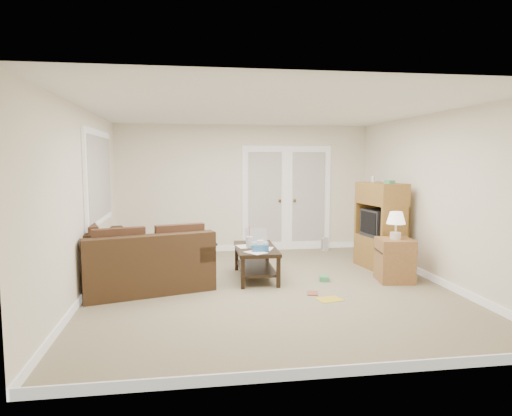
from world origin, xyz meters
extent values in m
plane|color=gray|center=(0.00, 0.00, 0.00)|extent=(5.50, 5.50, 0.00)
cube|color=white|center=(0.00, 0.00, 2.50)|extent=(5.00, 5.50, 0.02)
cube|color=white|center=(-2.50, 0.00, 1.25)|extent=(0.02, 5.50, 2.50)
cube|color=white|center=(2.50, 0.00, 1.25)|extent=(0.02, 5.50, 2.50)
cube|color=white|center=(0.00, 2.75, 1.25)|extent=(5.00, 0.02, 2.50)
cube|color=white|center=(0.00, -2.75, 1.25)|extent=(5.00, 0.02, 2.50)
cube|color=white|center=(0.40, 2.72, 1.02)|extent=(0.90, 0.04, 2.13)
cube|color=white|center=(1.30, 2.72, 1.02)|extent=(0.90, 0.04, 2.13)
cube|color=silver|center=(0.40, 2.69, 1.07)|extent=(0.68, 0.02, 1.80)
cube|color=silver|center=(1.30, 2.69, 1.07)|extent=(0.68, 0.02, 1.80)
cube|color=white|center=(-2.47, 1.00, 1.55)|extent=(0.04, 1.92, 1.42)
cube|color=silver|center=(-2.44, 1.00, 1.55)|extent=(0.02, 1.74, 1.24)
cube|color=#402B18|center=(-2.44, 1.10, 0.20)|extent=(1.46, 2.39, 0.41)
cube|color=#402B18|center=(-2.75, 1.01, 0.62)|extent=(0.85, 2.21, 0.42)
cube|color=#402B18|center=(-2.72, 2.06, 0.51)|extent=(0.90, 0.47, 0.21)
cube|color=#4F311F|center=(-2.37, 1.12, 0.47)|extent=(1.16, 2.21, 0.12)
cube|color=#402B18|center=(-1.71, 0.15, 0.20)|extent=(1.92, 1.33, 0.41)
cube|color=#402B18|center=(-1.62, -0.15, 0.62)|extent=(1.74, 0.71, 0.42)
cube|color=#402B18|center=(-0.98, 0.37, 0.51)|extent=(0.47, 0.90, 0.21)
cube|color=#4F311F|center=(-1.73, 0.23, 0.47)|extent=(1.75, 1.02, 0.12)
cube|color=black|center=(-0.98, 0.37, 0.64)|extent=(0.52, 0.83, 0.03)
cube|color=red|center=(-1.04, 0.57, 0.66)|extent=(0.33, 0.20, 0.02)
cube|color=black|center=(-0.11, 0.54, 0.46)|extent=(0.63, 1.21, 0.05)
cube|color=black|center=(-0.11, 0.54, 0.16)|extent=(0.54, 1.12, 0.03)
cylinder|color=silver|center=(-0.22, 0.49, 0.57)|extent=(0.10, 0.10, 0.17)
cylinder|color=red|center=(-0.22, 0.49, 0.74)|extent=(0.01, 0.01, 0.15)
cube|color=#2E6196|center=(-0.09, 0.21, 0.54)|extent=(0.24, 0.14, 0.10)
cube|color=white|center=(-0.11, 0.43, 0.49)|extent=(0.41, 0.66, 0.00)
cube|color=olive|center=(2.06, 0.90, 0.27)|extent=(0.62, 0.96, 0.54)
cube|color=olive|center=(2.06, 0.90, 1.26)|extent=(0.62, 0.96, 0.36)
cube|color=black|center=(2.04, 0.90, 0.76)|extent=(0.50, 0.59, 0.45)
cube|color=black|center=(1.82, 0.87, 0.78)|extent=(0.08, 0.46, 0.36)
cube|color=#439459|center=(2.09, 0.68, 1.46)|extent=(0.13, 0.18, 0.05)
cylinder|color=silver|center=(2.02, 1.17, 1.49)|extent=(0.06, 0.06, 0.11)
cube|color=#986737|center=(1.92, 0.06, 0.32)|extent=(0.56, 0.56, 0.64)
cylinder|color=silver|center=(1.92, 0.06, 0.69)|extent=(0.16, 0.16, 0.10)
cylinder|color=silver|center=(1.92, 0.06, 0.81)|extent=(0.03, 0.03, 0.14)
cone|color=white|center=(1.92, 0.06, 0.96)|extent=(0.28, 0.28, 0.18)
cube|color=silver|center=(1.58, 2.45, 0.14)|extent=(0.13, 0.11, 0.27)
cube|color=gold|center=(0.68, -0.67, 0.00)|extent=(0.36, 0.31, 0.01)
cube|color=#439459|center=(0.89, 0.25, 0.04)|extent=(0.18, 0.21, 0.07)
imported|color=brown|center=(0.46, -0.37, 0.01)|extent=(0.19, 0.23, 0.02)
camera|label=1|loc=(-1.13, -6.25, 1.81)|focal=32.00mm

